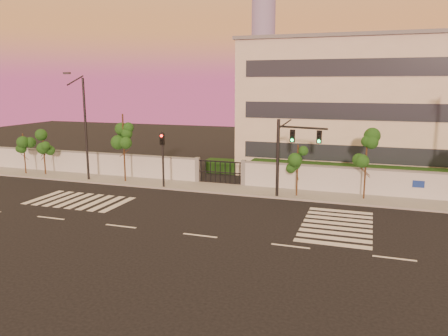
# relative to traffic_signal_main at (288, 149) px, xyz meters

# --- Properties ---
(ground) EXTENTS (120.00, 120.00, 0.00)m
(ground) POSITION_rel_traffic_signal_main_xyz_m (-3.04, -9.35, -3.64)
(ground) COLOR black
(ground) RESTS_ON ground
(sidewalk) EXTENTS (60.00, 3.00, 0.15)m
(sidewalk) POSITION_rel_traffic_signal_main_xyz_m (-3.04, 1.15, -3.56)
(sidewalk) COLOR gray
(sidewalk) RESTS_ON ground
(perimeter_wall) EXTENTS (60.00, 0.36, 2.20)m
(perimeter_wall) POSITION_rel_traffic_signal_main_xyz_m (-2.94, 2.65, -2.57)
(perimeter_wall) COLOR silver
(perimeter_wall) RESTS_ON ground
(hedge_row) EXTENTS (41.00, 4.25, 1.80)m
(hedge_row) POSITION_rel_traffic_signal_main_xyz_m (-1.88, 5.39, -2.82)
(hedge_row) COLOR #0F330F
(hedge_row) RESTS_ON ground
(institutional_building) EXTENTS (24.40, 12.40, 12.25)m
(institutional_building) POSITION_rel_traffic_signal_main_xyz_m (5.96, 12.64, 2.52)
(institutional_building) COLOR beige
(institutional_building) RESTS_ON ground
(distant_skyscraper) EXTENTS (16.00, 16.00, 118.00)m
(distant_skyscraper) POSITION_rel_traffic_signal_main_xyz_m (-68.04, 270.65, 58.34)
(distant_skyscraper) COLOR gray
(distant_skyscraper) RESTS_ON ground
(road_markings) EXTENTS (57.00, 7.62, 0.02)m
(road_markings) POSITION_rel_traffic_signal_main_xyz_m (-4.62, -5.59, -3.63)
(road_markings) COLOR silver
(road_markings) RESTS_ON ground
(street_tree_a) EXTENTS (1.37, 1.09, 3.80)m
(street_tree_a) POSITION_rel_traffic_signal_main_xyz_m (-24.26, 0.78, -0.84)
(street_tree_a) COLOR #382314
(street_tree_a) RESTS_ON ground
(street_tree_b) EXTENTS (1.56, 1.24, 4.10)m
(street_tree_b) POSITION_rel_traffic_signal_main_xyz_m (-22.24, 1.00, -0.61)
(street_tree_b) COLOR #382314
(street_tree_b) RESTS_ON ground
(street_tree_c) EXTENTS (1.62, 1.29, 5.79)m
(street_tree_c) POSITION_rel_traffic_signal_main_xyz_m (-13.87, 0.84, 0.62)
(street_tree_c) COLOR #382314
(street_tree_c) RESTS_ON ground
(street_tree_d) EXTENTS (1.40, 1.12, 3.91)m
(street_tree_d) POSITION_rel_traffic_signal_main_xyz_m (0.64, 0.59, -0.76)
(street_tree_d) COLOR #382314
(street_tree_d) RESTS_ON ground
(street_tree_e) EXTENTS (1.50, 1.19, 5.03)m
(street_tree_e) POSITION_rel_traffic_signal_main_xyz_m (5.34, 1.28, 0.06)
(street_tree_e) COLOR #382314
(street_tree_e) RESTS_ON ground
(traffic_signal_main) EXTENTS (3.60, 1.05, 5.76)m
(traffic_signal_main) POSITION_rel_traffic_signal_main_xyz_m (0.00, 0.00, 0.00)
(traffic_signal_main) COLOR black
(traffic_signal_main) RESTS_ON ground
(traffic_signal_secondary) EXTENTS (0.36, 0.34, 4.56)m
(traffic_signal_secondary) POSITION_rel_traffic_signal_main_xyz_m (-9.90, -0.01, -0.74)
(traffic_signal_secondary) COLOR black
(traffic_signal_secondary) RESTS_ON ground
(streetlight_west) EXTENTS (0.54, 2.19, 9.11)m
(streetlight_west) POSITION_rel_traffic_signal_main_xyz_m (-17.24, 0.21, 1.28)
(streetlight_west) COLOR black
(streetlight_west) RESTS_ON ground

